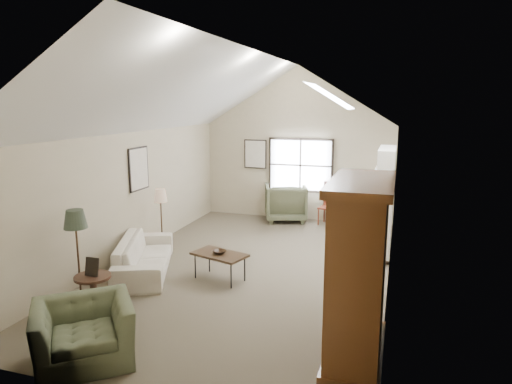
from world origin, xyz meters
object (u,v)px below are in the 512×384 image
(side_chair, at_px, (328,204))
(armchair_far, at_px, (286,202))
(armoire, at_px, (358,270))
(side_table, at_px, (94,293))
(sofa, at_px, (144,256))
(coffee_table, at_px, (220,267))
(armchair_near, at_px, (84,333))

(side_chair, bearing_deg, armchair_far, -170.12)
(armoire, relative_size, armchair_far, 2.06)
(armchair_far, height_order, side_chair, side_chair)
(armoire, height_order, side_table, armoire)
(sofa, distance_m, side_table, 1.60)
(coffee_table, height_order, side_table, side_table)
(armchair_far, relative_size, side_chair, 0.99)
(side_table, bearing_deg, armchair_far, 76.33)
(coffee_table, distance_m, side_table, 2.16)
(armchair_near, distance_m, coffee_table, 2.95)
(side_table, bearing_deg, armchair_near, -57.49)
(armoire, bearing_deg, coffee_table, 145.28)
(armchair_near, bearing_deg, armoire, -19.96)
(armchair_near, bearing_deg, coffee_table, 38.34)
(sofa, xyz_separation_m, armchair_near, (0.87, -2.81, 0.05))
(sofa, xyz_separation_m, side_chair, (2.70, 4.33, 0.22))
(armoire, relative_size, side_chair, 2.04)
(sofa, bearing_deg, side_chair, -54.89)
(armchair_far, xyz_separation_m, side_chair, (1.14, -0.10, 0.05))
(armchair_near, relative_size, armchair_far, 1.06)
(sofa, height_order, side_chair, side_chair)
(armchair_near, relative_size, side_table, 2.08)
(armchair_near, bearing_deg, sofa, 67.09)
(side_table, bearing_deg, armoire, -1.04)
(armoire, xyz_separation_m, armchair_near, (-3.10, -1.14, -0.73))
(coffee_table, height_order, side_chair, side_chair)
(armchair_near, xyz_separation_m, side_chair, (1.83, 7.14, 0.17))
(armchair_near, distance_m, armchair_far, 7.27)
(armoire, height_order, armchair_near, armoire)
(side_table, height_order, side_chair, side_chair)
(armoire, xyz_separation_m, side_chair, (-1.27, 6.00, -0.56))
(sofa, relative_size, side_table, 3.99)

